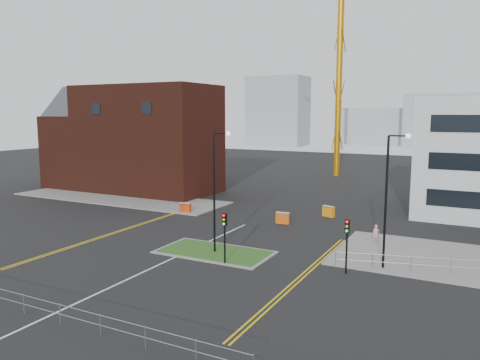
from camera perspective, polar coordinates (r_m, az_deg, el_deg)
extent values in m
plane|color=black|center=(30.75, -14.18, -11.96)|extent=(200.00, 200.00, 0.00)
cube|color=slate|center=(59.57, -14.60, -2.15)|extent=(28.00, 8.00, 0.12)
cube|color=slate|center=(35.75, -3.11, -8.78)|extent=(8.60, 4.60, 0.08)
cube|color=#2D551C|center=(35.75, -3.11, -8.75)|extent=(8.00, 4.00, 0.12)
cube|color=#401910|center=(63.32, -11.19, 4.89)|extent=(18.00, 10.00, 14.00)
cube|color=black|center=(62.11, -17.14, 8.32)|extent=(1.40, 0.10, 1.40)
cube|color=black|center=(56.81, -11.30, 8.57)|extent=(1.40, 0.10, 1.40)
cube|color=#401910|center=(71.53, -18.70, 3.36)|extent=(6.00, 10.00, 10.00)
cube|color=#2D3038|center=(71.33, -18.89, 7.37)|extent=(6.40, 8.49, 8.49)
cylinder|color=#BE790B|center=(79.86, 12.05, 14.29)|extent=(1.00, 1.00, 38.43)
cylinder|color=black|center=(34.72, -3.16, -1.72)|extent=(0.16, 0.16, 9.00)
cylinder|color=black|center=(33.93, -2.35, 5.71)|extent=(1.20, 0.10, 0.10)
sphere|color=silver|center=(33.64, -1.45, 5.69)|extent=(0.36, 0.36, 0.36)
cylinder|color=black|center=(32.45, 17.34, -2.78)|extent=(0.16, 0.16, 9.00)
cylinder|color=black|center=(31.84, 18.75, 5.12)|extent=(1.20, 0.10, 0.10)
sphere|color=silver|center=(31.75, 19.82, 5.06)|extent=(0.36, 0.36, 0.36)
cylinder|color=black|center=(32.72, -1.87, -7.72)|extent=(0.12, 0.12, 3.00)
cube|color=black|center=(32.29, -1.89, -4.81)|extent=(0.28, 0.22, 0.90)
sphere|color=red|center=(32.12, -2.00, -4.34)|extent=(0.18, 0.18, 0.18)
sphere|color=orange|center=(32.18, -2.00, -4.86)|extent=(0.18, 0.18, 0.18)
sphere|color=#0CCC33|center=(32.25, -2.00, -5.38)|extent=(0.18, 0.18, 0.18)
cylinder|color=black|center=(31.65, 12.85, -8.47)|extent=(0.12, 0.12, 3.00)
cube|color=black|center=(31.21, 12.95, -5.48)|extent=(0.28, 0.22, 0.90)
sphere|color=red|center=(31.02, 12.91, -4.99)|extent=(0.18, 0.18, 0.18)
sphere|color=orange|center=(31.09, 12.89, -5.53)|extent=(0.18, 0.18, 0.18)
sphere|color=#0CCC33|center=(31.16, 12.88, -6.07)|extent=(0.18, 0.18, 0.18)
cylinder|color=gray|center=(26.52, -23.11, -13.28)|extent=(24.00, 0.04, 0.04)
cylinder|color=gray|center=(26.71, -23.05, -14.28)|extent=(24.00, 0.04, 0.04)
cylinder|color=gray|center=(50.68, -10.07, -2.65)|extent=(6.00, 0.04, 0.04)
cylinder|color=gray|center=(50.78, -10.06, -3.21)|extent=(6.00, 0.04, 0.04)
cylinder|color=gray|center=(52.63, -12.66, -2.88)|extent=(0.05, 0.05, 1.10)
cylinder|color=gray|center=(49.04, -7.27, -3.55)|extent=(0.05, 0.05, 1.10)
cylinder|color=gray|center=(33.10, 11.55, -9.41)|extent=(0.05, 0.05, 1.10)
cube|color=silver|center=(32.18, -11.78, -10.96)|extent=(0.15, 30.00, 0.01)
cube|color=gold|center=(43.64, -14.35, -5.94)|extent=(0.12, 24.00, 0.01)
cube|color=gold|center=(43.45, -14.06, -6.00)|extent=(0.12, 24.00, 0.01)
cube|color=gold|center=(30.99, 7.24, -11.60)|extent=(0.12, 20.00, 0.01)
cube|color=gold|center=(30.89, 7.77, -11.68)|extent=(0.12, 20.00, 0.01)
cube|color=gray|center=(153.41, 4.66, 8.34)|extent=(18.00, 12.00, 22.00)
cube|color=gray|center=(151.75, 24.00, 6.54)|extent=(24.00, 12.00, 16.00)
cube|color=gray|center=(163.81, 17.86, 6.22)|extent=(30.00, 12.00, 12.00)
imported|color=pink|center=(39.44, 16.24, -6.37)|extent=(0.62, 0.45, 1.56)
cube|color=red|center=(49.66, -6.73, -3.41)|extent=(1.32, 0.55, 1.07)
cube|color=silver|center=(49.57, -6.74, -2.87)|extent=(1.32, 0.55, 0.13)
cube|color=#D74F0B|center=(44.83, 5.23, -4.64)|extent=(1.32, 0.54, 1.07)
cube|color=silver|center=(44.73, 5.24, -4.04)|extent=(1.32, 0.54, 0.13)
cube|color=orange|center=(48.40, 10.74, -3.79)|extent=(1.38, 0.91, 1.10)
cube|color=silver|center=(48.30, 10.75, -3.21)|extent=(1.38, 0.91, 0.13)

